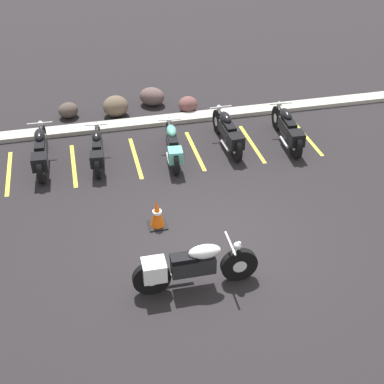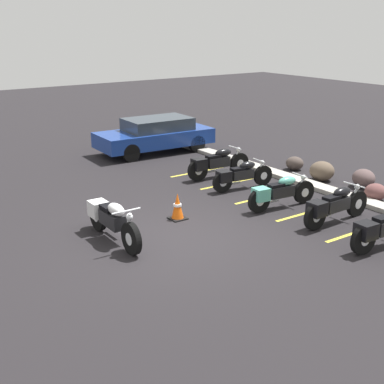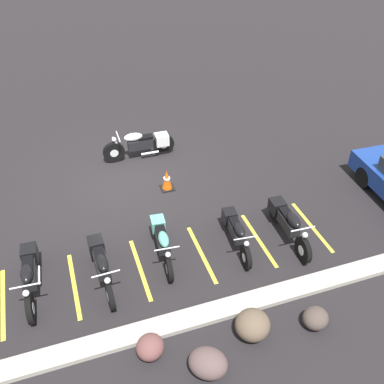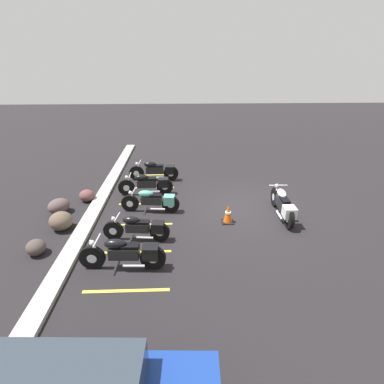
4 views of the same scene
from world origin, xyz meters
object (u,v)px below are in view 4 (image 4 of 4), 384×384
object	(u,v)px
parked_bike_0	(127,253)
parked_bike_2	(153,201)
landscape_rock_2	(36,247)
landscape_rock_3	(87,196)
motorcycle_white_featured	(283,205)
parked_bike_3	(148,184)
traffic_cone	(228,214)
landscape_rock_1	(59,206)
parked_bike_1	(140,228)
parked_bike_4	(156,170)
landscape_rock_0	(61,221)

from	to	relation	value
parked_bike_0	parked_bike_2	world-z (taller)	parked_bike_0
landscape_rock_2	landscape_rock_3	size ratio (longest dim) A/B	0.98
motorcycle_white_featured	parked_bike_3	bearing A→B (deg)	66.64
landscape_rock_2	traffic_cone	world-z (taller)	traffic_cone
landscape_rock_1	landscape_rock_3	distance (m)	1.22
parked_bike_1	parked_bike_2	world-z (taller)	parked_bike_2
landscape_rock_2	landscape_rock_3	world-z (taller)	landscape_rock_3
parked_bike_4	motorcycle_white_featured	bearing A→B (deg)	144.16
parked_bike_0	landscape_rock_3	bearing A→B (deg)	-59.79
parked_bike_0	parked_bike_4	size ratio (longest dim) A/B	1.01
motorcycle_white_featured	landscape_rock_1	bearing A→B (deg)	86.02
parked_bike_3	motorcycle_white_featured	bearing A→B (deg)	154.15
parked_bike_0	landscape_rock_3	size ratio (longest dim) A/B	3.80
motorcycle_white_featured	parked_bike_1	distance (m)	4.98
parked_bike_4	parked_bike_3	bearing A→B (deg)	85.98
parked_bike_2	parked_bike_4	bearing A→B (deg)	-82.75
landscape_rock_1	traffic_cone	world-z (taller)	traffic_cone
landscape_rock_2	traffic_cone	xyz separation A→B (m)	(1.63, -5.75, 0.09)
parked_bike_0	parked_bike_1	size ratio (longest dim) A/B	1.11
motorcycle_white_featured	landscape_rock_0	distance (m)	7.49
parked_bike_1	parked_bike_2	xyz separation A→B (m)	(1.89, -0.26, 0.02)
motorcycle_white_featured	parked_bike_3	world-z (taller)	motorcycle_white_featured
traffic_cone	parked_bike_0	bearing A→B (deg)	128.16
parked_bike_2	motorcycle_white_featured	bearing A→B (deg)	177.48
landscape_rock_3	traffic_cone	distance (m)	5.62
parked_bike_4	landscape_rock_0	size ratio (longest dim) A/B	2.99
motorcycle_white_featured	parked_bike_2	bearing A→B (deg)	83.07
parked_bike_0	landscape_rock_0	xyz separation A→B (m)	(2.14, 2.48, -0.17)
parked_bike_3	landscape_rock_2	xyz separation A→B (m)	(-4.08, 2.83, -0.25)
landscape_rock_2	parked_bike_4	bearing A→B (deg)	-28.08
parked_bike_4	landscape_rock_2	size ratio (longest dim) A/B	3.87
parked_bike_0	traffic_cone	bearing A→B (deg)	-139.36
landscape_rock_3	parked_bike_0	bearing A→B (deg)	-152.27
landscape_rock_1	landscape_rock_2	bearing A→B (deg)	-173.93
motorcycle_white_featured	landscape_rock_3	bearing A→B (deg)	78.05
motorcycle_white_featured	parked_bike_1	size ratio (longest dim) A/B	1.16
landscape_rock_3	landscape_rock_2	bearing A→B (deg)	172.60
parked_bike_2	landscape_rock_2	distance (m)	4.03
landscape_rock_0	landscape_rock_1	distance (m)	1.28
landscape_rock_1	traffic_cone	bearing A→B (deg)	-98.80
landscape_rock_0	landscape_rock_2	world-z (taller)	landscape_rock_0
parked_bike_1	parked_bike_3	distance (m)	3.46
parked_bike_2	parked_bike_3	distance (m)	1.60
parked_bike_4	traffic_cone	distance (m)	4.88
motorcycle_white_featured	parked_bike_4	world-z (taller)	motorcycle_white_featured
landscape_rock_1	landscape_rock_2	xyz separation A→B (m)	(-2.56, -0.27, -0.05)
parked_bike_0	parked_bike_3	size ratio (longest dim) A/B	1.02
landscape_rock_0	landscape_rock_3	size ratio (longest dim) A/B	1.27
parked_bike_1	parked_bike_0	bearing A→B (deg)	88.67
traffic_cone	parked_bike_1	bearing A→B (deg)	109.32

